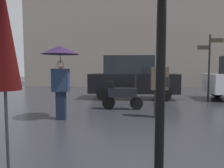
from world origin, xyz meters
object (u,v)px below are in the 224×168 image
(parked_scooter, at_px, (121,94))
(street_signpost, at_px, (209,61))
(pedestrian_with_bag, at_px, (160,85))
(parked_car_right, at_px, (132,78))
(folded_patio_umbrella_far, at_px, (3,43))
(pedestrian_with_umbrella, at_px, (60,61))

(parked_scooter, height_order, street_signpost, street_signpost)
(pedestrian_with_bag, relative_size, street_signpost, 0.60)
(parked_car_right, bearing_deg, street_signpost, 4.74)
(pedestrian_with_bag, bearing_deg, parked_scooter, 162.77)
(folded_patio_umbrella_far, distance_m, street_signpost, 8.66)
(folded_patio_umbrella_far, distance_m, parked_scooter, 5.31)
(folded_patio_umbrella_far, height_order, street_signpost, street_signpost)
(pedestrian_with_umbrella, height_order, street_signpost, street_signpost)
(folded_patio_umbrella_far, height_order, pedestrian_with_umbrella, folded_patio_umbrella_far)
(street_signpost, bearing_deg, parked_scooter, -151.01)
(parked_car_right, distance_m, street_signpost, 3.50)
(pedestrian_with_umbrella, distance_m, street_signpost, 6.55)
(pedestrian_with_umbrella, bearing_deg, parked_car_right, 120.12)
(parked_scooter, distance_m, street_signpost, 4.47)
(folded_patio_umbrella_far, distance_m, pedestrian_with_bag, 4.64)
(street_signpost, bearing_deg, folded_patio_umbrella_far, -124.54)
(folded_patio_umbrella_far, distance_m, pedestrian_with_umbrella, 3.49)
(parked_scooter, relative_size, street_signpost, 0.50)
(pedestrian_with_bag, bearing_deg, parked_car_right, 127.40)
(folded_patio_umbrella_far, distance_m, parked_car_right, 7.95)
(parked_scooter, bearing_deg, parked_car_right, 99.19)
(pedestrian_with_bag, height_order, parked_scooter, pedestrian_with_bag)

